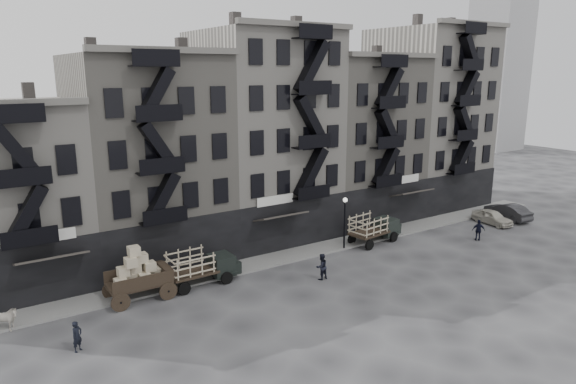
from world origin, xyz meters
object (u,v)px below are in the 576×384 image
horse (2,320)px  pedestrian_mid (321,267)px  policeman (479,230)px  car_far (508,211)px  car_east (492,217)px  stake_truck_east (375,226)px  stake_truck_west (202,264)px  wagon (136,270)px  pedestrian_west (77,336)px

horse → pedestrian_mid: pedestrian_mid is taller
pedestrian_mid → policeman: size_ratio=1.03×
car_far → pedestrian_mid: pedestrian_mid is taller
pedestrian_mid → policeman: pedestrian_mid is taller
pedestrian_mid → car_far: bearing=-179.2°
car_east → car_far: 2.63m
stake_truck_east → stake_truck_west: bearing=172.5°
stake_truck_east → policeman: (7.62, -4.41, -0.52)m
wagon → policeman: wagon is taller
horse → pedestrian_mid: bearing=-78.7°
pedestrian_west → horse: bearing=90.7°
car_far → pedestrian_west: 39.68m
horse → stake_truck_west: (11.79, 0.04, 0.68)m
horse → wagon: bearing=-67.6°
car_east → wagon: bearing=-179.8°
policeman → car_far: bearing=-120.8°
stake_truck_west → pedestrian_west: (-8.79, -4.31, -0.58)m
stake_truck_west → policeman: bearing=-11.9°
wagon → stake_truck_west: (4.35, 0.04, -0.58)m
pedestrian_mid → policeman: bearing=174.0°
stake_truck_west → horse: bearing=179.1°
stake_truck_west → policeman: stake_truck_west is taller
horse → car_far: (42.60, -1.87, 0.05)m
car_far → pedestrian_mid: 23.76m
car_east → pedestrian_mid: size_ratio=2.13×
horse → car_east: (39.98, -2.07, -0.05)m
stake_truck_west → car_far: stake_truck_west is taller
car_far → policeman: 8.13m
stake_truck_west → car_far: (30.81, -1.91, -0.63)m
horse → car_east: horse is taller
horse → car_far: car_far is taller
car_far → car_east: bearing=11.5°
stake_truck_east → car_east: 12.93m
pedestrian_mid → horse: bearing=-14.8°
pedestrian_west → policeman: bearing=-34.6°
stake_truck_west → car_east: (28.19, -2.11, -0.73)m
stake_truck_west → stake_truck_east: (15.45, 0.01, 0.02)m
car_far → stake_truck_east: bearing=0.0°
policeman → stake_truck_east: bearing=11.2°
horse → stake_truck_east: (27.24, 0.05, 0.70)m
stake_truck_east → car_far: bearing=-14.6°
horse → policeman: policeman is taller
horse → pedestrian_west: (3.00, -4.27, 0.10)m
car_far → pedestrian_mid: size_ratio=2.53×
stake_truck_east → car_east: stake_truck_east is taller
horse → car_far: 42.64m
horse → policeman: bearing=-74.8°
stake_truck_west → pedestrian_mid: (7.12, -3.74, -0.48)m
horse → stake_truck_west: size_ratio=0.34×
wagon → stake_truck_west: 4.39m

